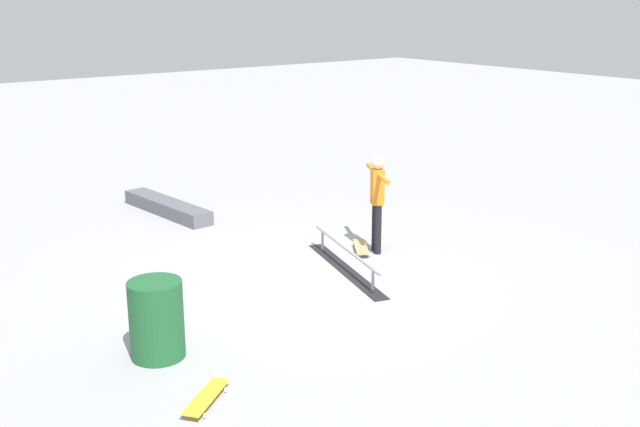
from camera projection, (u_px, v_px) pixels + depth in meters
ground_plane at (303, 278)px, 11.52m from camera, size 60.00×60.00×0.00m
grind_rail at (346, 260)px, 11.79m from camera, size 2.60×0.98×0.38m
skate_ledge at (167, 207)px, 14.86m from camera, size 2.55×0.65×0.26m
skater_main at (377, 197)px, 12.43m from camera, size 1.20×0.67×1.62m
skateboard_main at (361, 247)px, 12.69m from camera, size 0.77×0.62×0.09m
loose_skateboard_yellow at (206, 397)px, 7.96m from camera, size 0.64×0.76×0.09m
trash_bin at (157, 319)px, 8.90m from camera, size 0.63×0.63×0.94m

